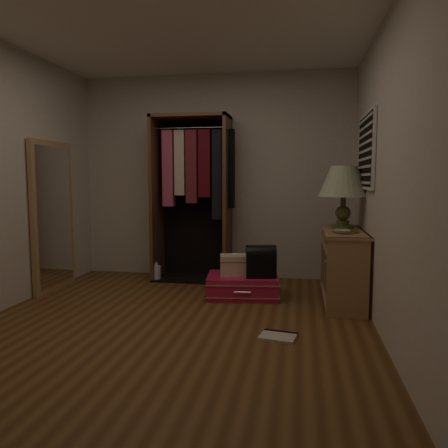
{
  "coord_description": "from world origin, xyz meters",
  "views": [
    {
      "loc": [
        1.09,
        -3.57,
        1.28
      ],
      "look_at": [
        0.3,
        0.95,
        0.8
      ],
      "focal_mm": 35.0,
      "sensor_mm": 36.0,
      "label": 1
    }
  ],
  "objects_px": {
    "open_wardrobe": "(195,184)",
    "white_jug": "(156,273)",
    "black_bag": "(261,261)",
    "train_case": "(235,265)",
    "pink_suitcase": "(243,286)",
    "floor_mirror": "(53,216)",
    "console_bookshelf": "(342,264)",
    "table_lamp": "(344,183)"
  },
  "relations": [
    {
      "from": "open_wardrobe",
      "to": "white_jug",
      "type": "distance_m",
      "value": 1.23
    },
    {
      "from": "black_bag",
      "to": "white_jug",
      "type": "relative_size",
      "value": 1.52
    },
    {
      "from": "open_wardrobe",
      "to": "train_case",
      "type": "relative_size",
      "value": 5.74
    },
    {
      "from": "open_wardrobe",
      "to": "pink_suitcase",
      "type": "relative_size",
      "value": 2.44
    },
    {
      "from": "open_wardrobe",
      "to": "black_bag",
      "type": "xyz_separation_m",
      "value": [
        0.9,
        -0.78,
        -0.8
      ]
    },
    {
      "from": "floor_mirror",
      "to": "train_case",
      "type": "xyz_separation_m",
      "value": [
        2.11,
        0.04,
        -0.5
      ]
    },
    {
      "from": "floor_mirror",
      "to": "white_jug",
      "type": "distance_m",
      "value": 1.4
    },
    {
      "from": "console_bookshelf",
      "to": "table_lamp",
      "type": "xyz_separation_m",
      "value": [
        0.0,
        0.16,
        0.84
      ]
    },
    {
      "from": "open_wardrobe",
      "to": "white_jug",
      "type": "height_order",
      "value": "open_wardrobe"
    },
    {
      "from": "train_case",
      "to": "white_jug",
      "type": "xyz_separation_m",
      "value": [
        -1.09,
        0.56,
        -0.25
      ]
    },
    {
      "from": "floor_mirror",
      "to": "table_lamp",
      "type": "relative_size",
      "value": 2.57
    },
    {
      "from": "black_bag",
      "to": "console_bookshelf",
      "type": "bearing_deg",
      "value": -6.93
    },
    {
      "from": "floor_mirror",
      "to": "pink_suitcase",
      "type": "distance_m",
      "value": 2.31
    },
    {
      "from": "train_case",
      "to": "console_bookshelf",
      "type": "bearing_deg",
      "value": -10.31
    },
    {
      "from": "console_bookshelf",
      "to": "pink_suitcase",
      "type": "distance_m",
      "value": 1.08
    },
    {
      "from": "pink_suitcase",
      "to": "console_bookshelf",
      "type": "bearing_deg",
      "value": -7.02
    },
    {
      "from": "black_bag",
      "to": "white_jug",
      "type": "xyz_separation_m",
      "value": [
        -1.38,
        0.61,
        -0.32
      ]
    },
    {
      "from": "black_bag",
      "to": "table_lamp",
      "type": "xyz_separation_m",
      "value": [
        0.85,
        0.21,
        0.82
      ]
    },
    {
      "from": "pink_suitcase",
      "to": "white_jug",
      "type": "height_order",
      "value": "pink_suitcase"
    },
    {
      "from": "open_wardrobe",
      "to": "white_jug",
      "type": "xyz_separation_m",
      "value": [
        -0.48,
        -0.17,
        -1.12
      ]
    },
    {
      "from": "open_wardrobe",
      "to": "black_bag",
      "type": "bearing_deg",
      "value": -40.97
    },
    {
      "from": "table_lamp",
      "to": "white_jug",
      "type": "distance_m",
      "value": 2.53
    },
    {
      "from": "floor_mirror",
      "to": "console_bookshelf",
      "type": "bearing_deg",
      "value": 0.71
    },
    {
      "from": "open_wardrobe",
      "to": "table_lamp",
      "type": "relative_size",
      "value": 3.1
    },
    {
      "from": "black_bag",
      "to": "pink_suitcase",
      "type": "bearing_deg",
      "value": 154.89
    },
    {
      "from": "train_case",
      "to": "white_jug",
      "type": "height_order",
      "value": "train_case"
    },
    {
      "from": "floor_mirror",
      "to": "black_bag",
      "type": "height_order",
      "value": "floor_mirror"
    },
    {
      "from": "console_bookshelf",
      "to": "black_bag",
      "type": "distance_m",
      "value": 0.85
    },
    {
      "from": "pink_suitcase",
      "to": "white_jug",
      "type": "relative_size",
      "value": 3.69
    },
    {
      "from": "open_wardrobe",
      "to": "black_bag",
      "type": "distance_m",
      "value": 1.44
    },
    {
      "from": "console_bookshelf",
      "to": "floor_mirror",
      "type": "bearing_deg",
      "value": -179.29
    },
    {
      "from": "floor_mirror",
      "to": "pink_suitcase",
      "type": "height_order",
      "value": "floor_mirror"
    },
    {
      "from": "console_bookshelf",
      "to": "table_lamp",
      "type": "bearing_deg",
      "value": 88.3
    },
    {
      "from": "train_case",
      "to": "white_jug",
      "type": "relative_size",
      "value": 1.57
    },
    {
      "from": "white_jug",
      "to": "table_lamp",
      "type": "bearing_deg",
      "value": -10.12
    },
    {
      "from": "floor_mirror",
      "to": "white_jug",
      "type": "xyz_separation_m",
      "value": [
        1.02,
        0.6,
        -0.75
      ]
    },
    {
      "from": "floor_mirror",
      "to": "open_wardrobe",
      "type": "bearing_deg",
      "value": 27.3
    },
    {
      "from": "black_bag",
      "to": "white_jug",
      "type": "height_order",
      "value": "black_bag"
    },
    {
      "from": "console_bookshelf",
      "to": "train_case",
      "type": "bearing_deg",
      "value": 179.96
    },
    {
      "from": "open_wardrobe",
      "to": "floor_mirror",
      "type": "distance_m",
      "value": 1.72
    },
    {
      "from": "table_lamp",
      "to": "floor_mirror",
      "type": "bearing_deg",
      "value": -176.43
    },
    {
      "from": "pink_suitcase",
      "to": "train_case",
      "type": "distance_m",
      "value": 0.24
    }
  ]
}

